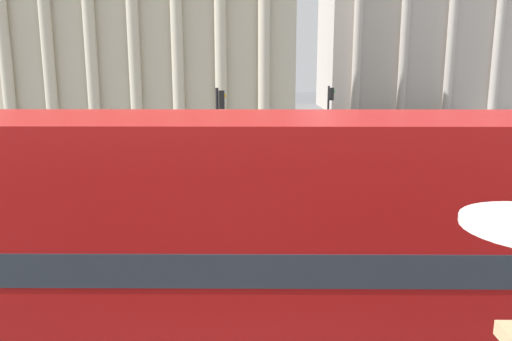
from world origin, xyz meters
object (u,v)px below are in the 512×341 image
at_px(car_navy, 288,163).
at_px(pedestrian_white, 416,129).
at_px(traffic_light_near, 315,185).
at_px(traffic_light_mid, 219,125).
at_px(double_decker_bus, 290,241).
at_px(plaza_building_right, 429,9).
at_px(pedestrian_blue, 465,145).
at_px(traffic_light_far, 329,110).
at_px(pedestrian_olive, 252,123).

distance_m(car_navy, pedestrian_white, 14.35).
xyz_separation_m(traffic_light_near, car_navy, (-0.05, 10.28, -1.42)).
xyz_separation_m(traffic_light_near, traffic_light_mid, (-2.87, 7.71, 0.54)).
bearing_deg(double_decker_bus, traffic_light_near, 75.15).
bearing_deg(traffic_light_mid, double_decker_bus, -80.66).
bearing_deg(plaza_building_right, car_navy, -115.31).
height_order(traffic_light_mid, pedestrian_white, traffic_light_mid).
xyz_separation_m(plaza_building_right, pedestrian_blue, (-9.15, -35.43, -10.55)).
bearing_deg(traffic_light_far, pedestrian_blue, -23.74).
height_order(car_navy, pedestrian_olive, pedestrian_olive).
xyz_separation_m(double_decker_bus, pedestrian_white, (9.90, 25.88, -1.43)).
distance_m(pedestrian_white, pedestrian_blue, 7.60).
bearing_deg(traffic_light_far, plaza_building_right, 64.19).
bearing_deg(car_navy, traffic_light_far, 79.36).
height_order(traffic_light_near, pedestrian_white, traffic_light_near).
height_order(plaza_building_right, pedestrian_white, plaza_building_right).
height_order(traffic_light_far, pedestrian_blue, traffic_light_far).
bearing_deg(traffic_light_mid, plaza_building_right, 62.92).
xyz_separation_m(pedestrian_white, pedestrian_olive, (-10.90, 2.39, 0.09)).
bearing_deg(pedestrian_blue, traffic_light_near, 172.26).
relative_size(car_navy, pedestrian_blue, 2.50).
distance_m(traffic_light_near, pedestrian_olive, 23.88).
height_order(double_decker_bus, pedestrian_blue, double_decker_bus).
distance_m(traffic_light_mid, pedestrian_white, 18.22).
xyz_separation_m(traffic_light_far, pedestrian_white, (6.41, 4.70, -1.61)).
distance_m(double_decker_bus, plaza_building_right, 57.78).
bearing_deg(car_navy, traffic_light_near, -77.64).
distance_m(car_navy, pedestrian_olive, 13.63).
height_order(plaza_building_right, traffic_light_far, plaza_building_right).
bearing_deg(car_navy, pedestrian_blue, 32.81).
bearing_deg(pedestrian_blue, pedestrian_olive, 73.94).
bearing_deg(pedestrian_white, pedestrian_olive, -39.69).
bearing_deg(car_navy, double_decker_bus, -81.07).
xyz_separation_m(plaza_building_right, traffic_light_near, (-18.36, -49.22, -9.40)).
height_order(double_decker_bus, traffic_light_near, double_decker_bus).
relative_size(traffic_light_mid, traffic_light_far, 1.06).
height_order(traffic_light_mid, pedestrian_blue, traffic_light_mid).
distance_m(plaza_building_right, traffic_light_far, 37.24).
bearing_deg(traffic_light_mid, traffic_light_near, -69.59).
height_order(traffic_light_mid, pedestrian_olive, traffic_light_mid).
xyz_separation_m(traffic_light_near, pedestrian_olive, (-1.86, 23.78, -1.12)).
distance_m(traffic_light_far, pedestrian_white, 8.11).
xyz_separation_m(plaza_building_right, car_navy, (-18.41, -38.94, -10.82)).
height_order(pedestrian_white, pedestrian_olive, pedestrian_olive).
bearing_deg(traffic_light_mid, pedestrian_white, 48.96).
xyz_separation_m(traffic_light_mid, pedestrian_olive, (1.01, 16.07, -1.67)).
bearing_deg(pedestrian_white, pedestrian_blue, 64.03).
distance_m(plaza_building_right, traffic_light_near, 53.36).
bearing_deg(traffic_light_near, pedestrian_blue, 56.26).
relative_size(traffic_light_mid, pedestrian_blue, 2.44).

